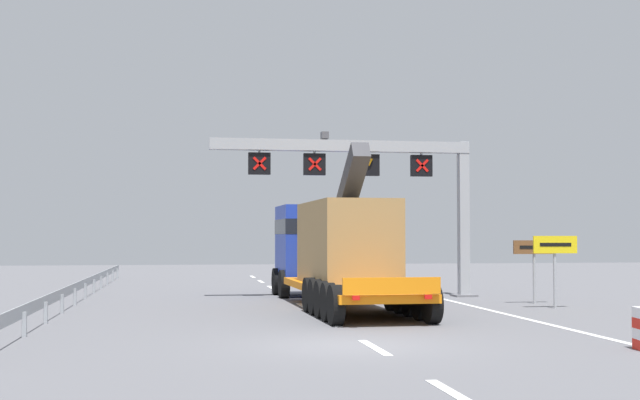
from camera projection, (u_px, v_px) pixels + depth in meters
name	position (u px, v px, depth m)	size (l,w,h in m)	color
ground	(350.00, 346.00, 18.75)	(112.00, 112.00, 0.00)	#5B5B60
lane_markings	(293.00, 300.00, 32.04)	(0.20, 41.40, 0.01)	silver
edge_line_right	(453.00, 301.00, 31.57)	(0.20, 63.00, 0.01)	silver
overhead_lane_gantry	(376.00, 171.00, 33.94)	(10.64, 0.90, 6.53)	#9EA0A5
heavy_haul_truck_orange	(332.00, 248.00, 30.52)	(3.29, 14.11, 5.30)	orange
exit_sign_yellow	(555.00, 253.00, 28.59)	(1.54, 0.15, 2.42)	#9EA0A5
tourist_info_sign_brown	(534.00, 255.00, 30.66)	(1.60, 0.15, 2.27)	#9EA0A5
guardrail_left	(84.00, 284.00, 32.89)	(0.13, 34.97, 0.76)	#999EA3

